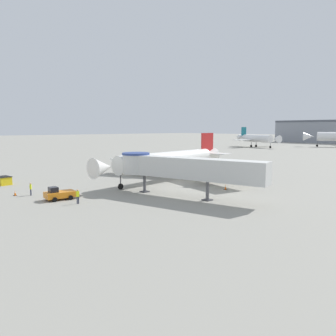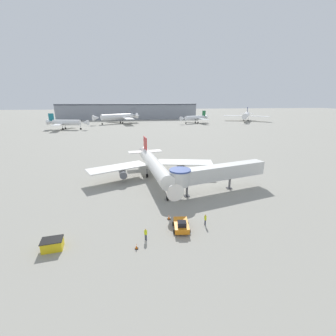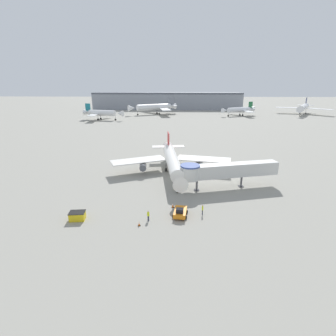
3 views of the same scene
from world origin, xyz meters
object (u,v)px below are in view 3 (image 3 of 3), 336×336
(background_jet_teal_tail, at_px, (101,113))
(background_jet_green_tail, at_px, (240,110))
(pushback_tug_orange, at_px, (180,212))
(traffic_cone_apron_front, at_px, (139,224))
(ground_crew_marshaller, at_px, (203,209))
(background_jet_gray_tail, at_px, (155,107))
(jet_bridge, at_px, (223,170))
(service_container_yellow, at_px, (77,216))
(background_jet_navy_tail, at_px, (303,107))
(traffic_cone_near_nose, at_px, (173,205))
(ground_crew_wing_walker, at_px, (148,215))
(traffic_cone_starboard_wing, at_px, (222,173))
(main_airplane, at_px, (172,160))

(background_jet_teal_tail, xyz_separation_m, background_jet_green_tail, (90.63, 25.06, -0.16))
(pushback_tug_orange, relative_size, traffic_cone_apron_front, 5.54)
(ground_crew_marshaller, relative_size, background_jet_gray_tail, 0.05)
(pushback_tug_orange, bearing_deg, background_jet_gray_tail, 102.81)
(background_jet_gray_tail, bearing_deg, traffic_cone_apron_front, -25.16)
(jet_bridge, bearing_deg, service_container_yellow, -164.91)
(traffic_cone_apron_front, relative_size, background_jet_navy_tail, 0.02)
(ground_crew_marshaller, bearing_deg, jet_bridge, 153.18)
(jet_bridge, height_order, ground_crew_marshaller, jet_bridge)
(service_container_yellow, xyz_separation_m, traffic_cone_near_nose, (15.87, 5.12, -0.31))
(pushback_tug_orange, distance_m, background_jet_navy_tail, 181.90)
(ground_crew_marshaller, distance_m, ground_crew_wing_walker, 9.48)
(pushback_tug_orange, height_order, background_jet_teal_tail, background_jet_teal_tail)
(traffic_cone_near_nose, xyz_separation_m, background_jet_teal_tail, (-46.58, 119.42, 3.96))
(pushback_tug_orange, bearing_deg, jet_bridge, 60.94)
(service_container_yellow, distance_m, ground_crew_marshaller, 21.22)
(traffic_cone_apron_front, bearing_deg, ground_crew_marshaller, 21.53)
(traffic_cone_near_nose, relative_size, ground_crew_marshaller, 0.45)
(background_jet_navy_tail, bearing_deg, ground_crew_wing_walker, -90.55)
(traffic_cone_starboard_wing, bearing_deg, background_jet_teal_tail, 120.11)
(traffic_cone_starboard_wing, relative_size, ground_crew_wing_walker, 0.43)
(jet_bridge, xyz_separation_m, ground_crew_marshaller, (-5.39, -12.31, -3.02))
(ground_crew_wing_walker, distance_m, background_jet_green_tail, 157.04)
(ground_crew_marshaller, bearing_deg, background_jet_green_tail, 162.05)
(jet_bridge, relative_size, traffic_cone_apron_front, 29.96)
(traffic_cone_near_nose, distance_m, background_jet_gray_tail, 152.94)
(traffic_cone_near_nose, bearing_deg, pushback_tug_orange, -67.86)
(ground_crew_wing_walker, distance_m, background_jet_teal_tail, 131.55)
(main_airplane, bearing_deg, background_jet_navy_tail, 49.12)
(ground_crew_wing_walker, bearing_deg, background_jet_green_tail, -74.37)
(ground_crew_marshaller, bearing_deg, pushback_tug_orange, -83.36)
(traffic_cone_starboard_wing, relative_size, background_jet_green_tail, 0.03)
(ground_crew_wing_walker, bearing_deg, traffic_cone_starboard_wing, -90.62)
(jet_bridge, relative_size, ground_crew_marshaller, 11.69)
(jet_bridge, height_order, traffic_cone_apron_front, jet_bridge)
(traffic_cone_starboard_wing, bearing_deg, ground_crew_wing_walker, -124.06)
(traffic_cone_apron_front, xyz_separation_m, background_jet_gray_tail, (-10.71, 158.73, 4.86))
(main_airplane, height_order, jet_bridge, main_airplane)
(background_jet_gray_tail, relative_size, background_jet_teal_tail, 1.41)
(traffic_cone_starboard_wing, distance_m, background_jet_gray_tail, 136.46)
(traffic_cone_near_nose, relative_size, traffic_cone_apron_front, 1.14)
(background_jet_gray_tail, height_order, background_jet_navy_tail, background_jet_gray_tail)
(service_container_yellow, distance_m, ground_crew_wing_walker, 11.90)
(background_jet_gray_tail, relative_size, background_jet_green_tail, 1.48)
(ground_crew_marshaller, distance_m, background_jet_navy_tail, 179.41)
(service_container_yellow, bearing_deg, main_airplane, 57.36)
(background_jet_green_tail, bearing_deg, ground_crew_wing_walker, -43.72)
(main_airplane, relative_size, traffic_cone_near_nose, 38.18)
(background_jet_teal_tail, bearing_deg, traffic_cone_starboard_wing, -135.96)
(ground_crew_marshaller, relative_size, background_jet_green_tail, 0.07)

